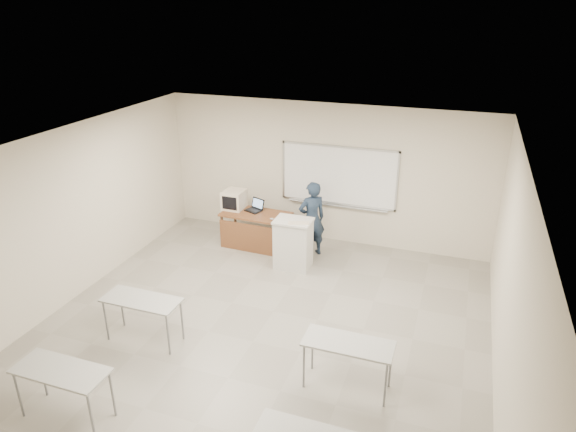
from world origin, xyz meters
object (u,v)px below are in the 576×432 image
at_px(whiteboard, 339,177).
at_px(keyboard, 299,223).
at_px(instructor_desk, 254,224).
at_px(crt_monitor, 234,199).
at_px(laptop, 254,208).
at_px(presenter, 312,219).
at_px(podium, 293,244).
at_px(mouse, 272,219).

relative_size(whiteboard, keyboard, 6.24).
distance_m(whiteboard, instructor_desk, 2.04).
distance_m(crt_monitor, laptop, 0.47).
distance_m(laptop, presenter, 1.34).
relative_size(podium, presenter, 0.64).
relative_size(whiteboard, laptop, 7.58).
relative_size(podium, crt_monitor, 2.08).
xyz_separation_m(whiteboard, presenter, (-0.32, -0.82, -0.69)).
xyz_separation_m(podium, keyboard, (0.15, -0.12, 0.51)).
bearing_deg(podium, crt_monitor, 153.76).
xyz_separation_m(whiteboard, mouse, (-1.12, -1.02, -0.71)).
distance_m(whiteboard, crt_monitor, 2.28).
height_order(keyboard, presenter, presenter).
relative_size(whiteboard, presenter, 1.56).
bearing_deg(laptop, crt_monitor, -155.15).
xyz_separation_m(mouse, keyboard, (0.77, -0.57, 0.26)).
xyz_separation_m(instructor_desk, crt_monitor, (-0.55, 0.24, 0.40)).
height_order(whiteboard, instructor_desk, whiteboard).
bearing_deg(crt_monitor, whiteboard, 18.67).
height_order(crt_monitor, laptop, crt_monitor).
distance_m(crt_monitor, mouse, 1.06).
bearing_deg(crt_monitor, laptop, 4.22).
distance_m(instructor_desk, keyboard, 1.45).
relative_size(laptop, presenter, 0.21).
distance_m(instructor_desk, crt_monitor, 0.72).
distance_m(instructor_desk, mouse, 0.50).
relative_size(whiteboard, instructor_desk, 1.73).
bearing_deg(podium, laptop, 144.67).
bearing_deg(presenter, crt_monitor, -44.38).
bearing_deg(whiteboard, presenter, -111.58).
relative_size(instructor_desk, crt_monitor, 2.96).
distance_m(crt_monitor, keyboard, 1.97).
bearing_deg(crt_monitor, presenter, -3.63).
xyz_separation_m(instructor_desk, podium, (1.05, -0.54, -0.04)).
bearing_deg(crt_monitor, instructor_desk, -22.92).
height_order(crt_monitor, presenter, presenter).
bearing_deg(podium, presenter, 74.31).
bearing_deg(keyboard, podium, 123.60).
bearing_deg(whiteboard, instructor_desk, -149.06).
xyz_separation_m(crt_monitor, keyboard, (1.75, -0.89, 0.07)).
relative_size(crt_monitor, mouse, 5.62).
xyz_separation_m(mouse, presenter, (0.79, 0.20, 0.03)).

